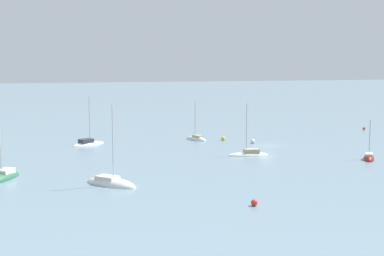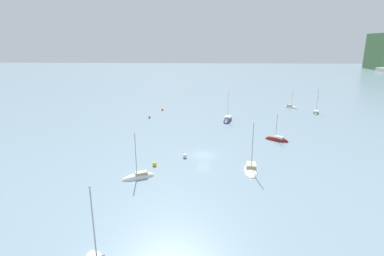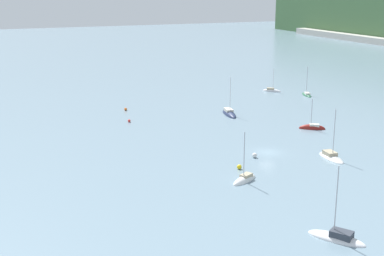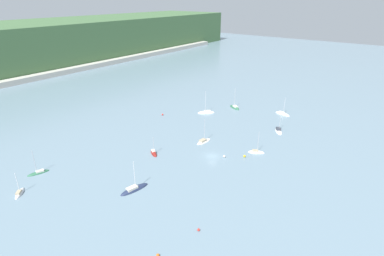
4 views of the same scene
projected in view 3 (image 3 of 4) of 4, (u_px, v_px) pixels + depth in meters
ground_plane at (267, 152)px, 93.41m from camera, size 600.00×600.00×0.00m
sailboat_2 at (331, 157)px, 90.26m from camera, size 6.94×3.06×9.18m
sailboat_3 at (312, 129)px, 108.56m from camera, size 4.15×5.37×7.16m
sailboat_4 at (229, 114)px, 120.77m from camera, size 8.66×3.77×9.46m
sailboat_6 at (272, 91)px, 146.68m from camera, size 4.70×4.70×6.91m
sailboat_7 at (307, 95)px, 141.61m from camera, size 6.33×3.45×8.21m
sailboat_8 at (245, 180)px, 79.78m from camera, size 3.97×5.53×8.47m
sailboat_9 at (337, 238)px, 61.45m from camera, size 7.01×5.63×9.49m
mooring_buoy_0 at (239, 167)px, 84.81m from camera, size 0.77×0.77×0.77m
mooring_buoy_1 at (255, 155)px, 90.46m from camera, size 0.83×0.83×0.83m
mooring_buoy_3 at (126, 109)px, 124.30m from camera, size 0.67×0.67×0.67m
mooring_buoy_4 at (129, 121)px, 113.90m from camera, size 0.60×0.60×0.60m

